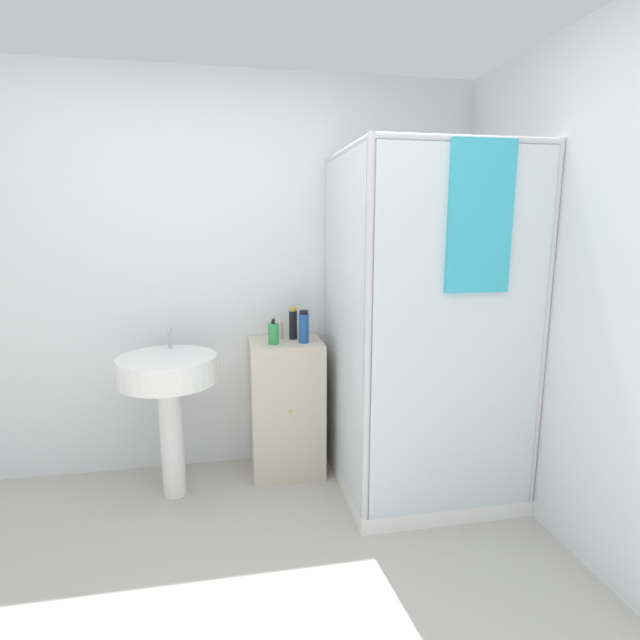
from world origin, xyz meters
The scene contains 8 objects.
wall_back centered at (0.00, 1.70, 1.25)m, with size 6.40×0.06×2.50m, color silver.
shower_enclosure centered at (1.12, 1.09, 0.52)m, with size 0.98×1.01×1.99m.
vanity_cabinet centered at (0.40, 1.47, 0.43)m, with size 0.45×0.40×0.87m.
sink centered at (-0.30, 1.30, 0.68)m, with size 0.55×0.55×0.98m.
soap_dispenser centered at (0.32, 1.41, 0.94)m, with size 0.06×0.07×0.16m.
shampoo_bottle_tall_black centered at (0.45, 1.52, 0.97)m, with size 0.05×0.05×0.20m.
shampoo_bottle_blue centered at (0.50, 1.41, 0.97)m, with size 0.06×0.06×0.20m.
lotion_bottle_white centered at (0.36, 1.54, 0.92)m, with size 0.06×0.06×0.14m.
Camera 1 is at (0.05, -1.54, 1.60)m, focal length 28.00 mm.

